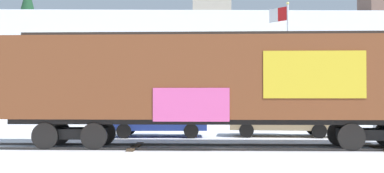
{
  "coord_description": "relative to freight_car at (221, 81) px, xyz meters",
  "views": [
    {
      "loc": [
        -1.57,
        -16.79,
        1.87
      ],
      "look_at": [
        -1.24,
        2.91,
        2.23
      ],
      "focal_mm": 44.48,
      "sensor_mm": 36.0,
      "label": 1
    }
  ],
  "objects": [
    {
      "name": "ground_plane",
      "position": [
        0.26,
        0.0,
        -2.39
      ],
      "size": [
        260.0,
        260.0,
        0.0
      ],
      "primitive_type": "plane",
      "color": "silver"
    },
    {
      "name": "track",
      "position": [
        0.47,
        -0.02,
        -2.35
      ],
      "size": [
        59.99,
        4.89,
        0.08
      ],
      "color": "#4C4742",
      "rests_on": "ground_plane"
    },
    {
      "name": "freight_car",
      "position": [
        0.0,
        0.0,
        0.0
      ],
      "size": [
        15.13,
        3.54,
        4.11
      ],
      "color": "brown",
      "rests_on": "ground_plane"
    },
    {
      "name": "flagpole",
      "position": [
        4.8,
        12.08,
        2.5
      ],
      "size": [
        1.03,
        1.2,
        7.54
      ],
      "color": "silver",
      "rests_on": "ground_plane"
    },
    {
      "name": "hillside",
      "position": [
        0.31,
        63.75,
        4.48
      ],
      "size": [
        136.62,
        30.98,
        18.53
      ],
      "color": "silver",
      "rests_on": "ground_plane"
    },
    {
      "name": "parked_car_blue",
      "position": [
        -2.54,
        4.65,
        -1.56
      ],
      "size": [
        4.29,
        1.94,
        1.64
      ],
      "color": "navy",
      "rests_on": "ground_plane"
    },
    {
      "name": "parked_car_tan",
      "position": [
        3.04,
        4.75,
        -1.55
      ],
      "size": [
        4.78,
        2.39,
        1.67
      ],
      "color": "#9E8966",
      "rests_on": "ground_plane"
    }
  ]
}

